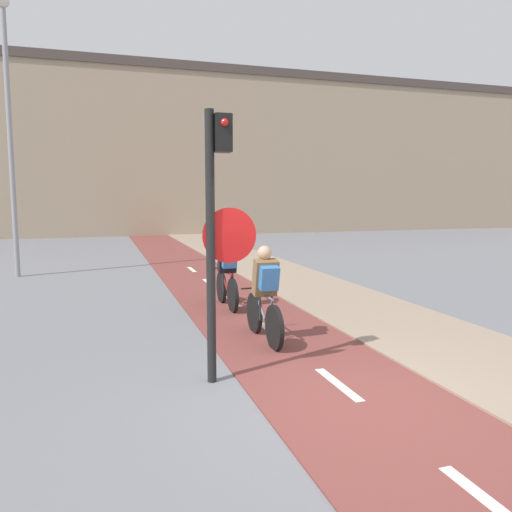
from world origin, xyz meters
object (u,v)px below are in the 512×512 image
at_px(street_lamp_far, 9,111).
at_px(cyclist_near, 265,297).
at_px(traffic_light_pole, 217,217).
at_px(cyclist_far, 227,273).

relative_size(street_lamp_far, cyclist_near, 4.57).
bearing_deg(traffic_light_pole, cyclist_near, 52.84).
xyz_separation_m(street_lamp_far, cyclist_far, (4.73, -5.72, -3.90)).
xyz_separation_m(traffic_light_pole, cyclist_far, (1.10, 3.93, -1.31)).
distance_m(street_lamp_far, cyclist_far, 8.39).
height_order(cyclist_near, cyclist_far, cyclist_near).
distance_m(traffic_light_pole, cyclist_far, 4.29).
relative_size(traffic_light_pole, cyclist_near, 1.95).
bearing_deg(street_lamp_far, cyclist_near, -60.30).
relative_size(street_lamp_far, cyclist_far, 4.71).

